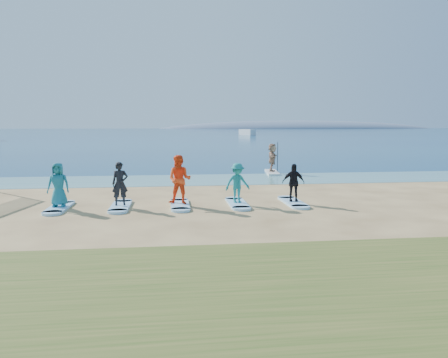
{
  "coord_description": "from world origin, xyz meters",
  "views": [
    {
      "loc": [
        -0.61,
        -14.08,
        3.14
      ],
      "look_at": [
        1.39,
        2.0,
        1.1
      ],
      "focal_mm": 35.0,
      "sensor_mm": 36.0,
      "label": 1
    }
  ],
  "objects": [
    {
      "name": "student_1",
      "position": [
        -2.49,
        2.61,
        0.91
      ],
      "size": [
        0.65,
        0.48,
        1.64
      ],
      "primitive_type": "imported",
      "rotation": [
        0.0,
        0.0,
        0.16
      ],
      "color": "black",
      "rests_on": "surfboard_1"
    },
    {
      "name": "student_3",
      "position": [
        2.0,
        2.61,
        0.86
      ],
      "size": [
        1.1,
        0.79,
        1.55
      ],
      "primitive_type": "imported",
      "rotation": [
        0.0,
        0.0,
        0.23
      ],
      "color": "teal",
      "rests_on": "surfboard_3"
    },
    {
      "name": "student_4",
      "position": [
        4.25,
        2.61,
        0.84
      ],
      "size": [
        0.93,
        0.53,
        1.5
      ],
      "primitive_type": "imported",
      "rotation": [
        0.0,
        0.0,
        -0.19
      ],
      "color": "black",
      "rests_on": "surfboard_4"
    },
    {
      "name": "paddleboarder",
      "position": [
        5.92,
        13.26,
        1.02
      ],
      "size": [
        0.99,
        1.74,
        1.79
      ],
      "primitive_type": "imported",
      "rotation": [
        0.0,
        0.0,
        1.28
      ],
      "color": "tan",
      "rests_on": "paddleboard"
    },
    {
      "name": "surfboard_3",
      "position": [
        2.0,
        2.61,
        0.04
      ],
      "size": [
        0.7,
        2.2,
        0.09
      ],
      "primitive_type": "cube",
      "color": "#A4DAFF",
      "rests_on": "ground"
    },
    {
      "name": "boat_offshore_b",
      "position": [
        21.61,
        110.27,
        0.0
      ],
      "size": [
        4.14,
        6.49,
        1.68
      ],
      "primitive_type": "cube",
      "rotation": [
        0.0,
        0.0,
        0.39
      ],
      "color": "silver",
      "rests_on": "ground"
    },
    {
      "name": "surfboard_4",
      "position": [
        4.25,
        2.61,
        0.04
      ],
      "size": [
        0.7,
        2.2,
        0.09
      ],
      "primitive_type": "cube",
      "color": "#A4DAFF",
      "rests_on": "ground"
    },
    {
      "name": "surfboard_0",
      "position": [
        -4.74,
        2.61,
        0.04
      ],
      "size": [
        0.7,
        2.2,
        0.09
      ],
      "primitive_type": "cube",
      "color": "#A4DAFF",
      "rests_on": "ground"
    },
    {
      "name": "student_0",
      "position": [
        -4.74,
        2.61,
        0.91
      ],
      "size": [
        0.83,
        0.56,
        1.64
      ],
      "primitive_type": "imported",
      "rotation": [
        0.0,
        0.0,
        -0.05
      ],
      "color": "#1A6F81",
      "rests_on": "surfboard_0"
    },
    {
      "name": "ground",
      "position": [
        0.0,
        0.0,
        0.0
      ],
      "size": [
        600.0,
        600.0,
        0.0
      ],
      "primitive_type": "plane",
      "color": "tan",
      "rests_on": "ground"
    },
    {
      "name": "paddleboard",
      "position": [
        5.92,
        13.26,
        0.06
      ],
      "size": [
        1.09,
        3.07,
        0.12
      ],
      "primitive_type": "cube",
      "rotation": [
        0.0,
        0.0,
        -0.13
      ],
      "color": "silver",
      "rests_on": "ground"
    },
    {
      "name": "shallow_water",
      "position": [
        0.0,
        10.5,
        0.01
      ],
      "size": [
        600.0,
        600.0,
        0.0
      ],
      "primitive_type": "plane",
      "color": "teal",
      "rests_on": "ground"
    },
    {
      "name": "ocean",
      "position": [
        0.0,
        160.0,
        0.01
      ],
      "size": [
        600.0,
        600.0,
        0.0
      ],
      "primitive_type": "plane",
      "color": "navy",
      "rests_on": "ground"
    },
    {
      "name": "island_ridge",
      "position": [
        95.0,
        300.0,
        0.0
      ],
      "size": [
        220.0,
        56.0,
        18.0
      ],
      "primitive_type": "ellipsoid",
      "color": "slate",
      "rests_on": "ground"
    },
    {
      "name": "surfboard_2",
      "position": [
        -0.25,
        2.61,
        0.04
      ],
      "size": [
        0.7,
        2.2,
        0.09
      ],
      "primitive_type": "cube",
      "color": "#A4DAFF",
      "rests_on": "ground"
    },
    {
      "name": "surfboard_1",
      "position": [
        -2.49,
        2.61,
        0.04
      ],
      "size": [
        0.7,
        2.2,
        0.09
      ],
      "primitive_type": "cube",
      "color": "#A4DAFF",
      "rests_on": "ground"
    },
    {
      "name": "student_2",
      "position": [
        -0.25,
        2.61,
        1.03
      ],
      "size": [
        1.09,
        0.95,
        1.88
      ],
      "primitive_type": "imported",
      "rotation": [
        0.0,
        0.0,
        -0.31
      ],
      "color": "#FF4A1A",
      "rests_on": "surfboard_2"
    }
  ]
}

